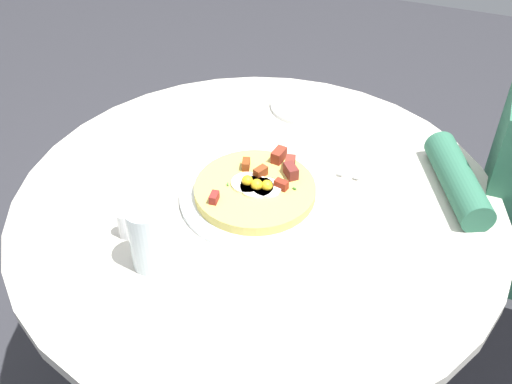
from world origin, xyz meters
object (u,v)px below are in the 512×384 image
at_px(bread_plate, 306,105).
at_px(breakfast_pizza, 256,189).
at_px(knife, 349,152).
at_px(salt_shaker, 125,225).
at_px(dining_table, 258,256).
at_px(pizza_plate, 254,197).
at_px(fork, 364,155).
at_px(water_glass, 148,238).

bearing_deg(bread_plate, breakfast_pizza, -88.22).
relative_size(knife, salt_shaker, 3.01).
bearing_deg(dining_table, salt_shaker, -135.55).
distance_m(pizza_plate, knife, 0.27).
relative_size(breakfast_pizza, fork, 1.42).
height_order(breakfast_pizza, salt_shaker, breakfast_pizza).
bearing_deg(dining_table, pizza_plate, -146.95).
bearing_deg(knife, salt_shaker, 139.52).
height_order(breakfast_pizza, water_glass, water_glass).
distance_m(pizza_plate, breakfast_pizza, 0.02).
relative_size(water_glass, salt_shaker, 2.25).
relative_size(pizza_plate, fork, 1.77).
xyz_separation_m(pizza_plate, knife, (0.15, 0.23, 0.00)).
distance_m(pizza_plate, salt_shaker, 0.28).
xyz_separation_m(bread_plate, water_glass, (-0.10, -0.63, 0.06)).
distance_m(pizza_plate, water_glass, 0.27).
bearing_deg(salt_shaker, pizza_plate, 44.75).
bearing_deg(water_glass, knife, 61.12).
bearing_deg(bread_plate, knife, -45.40).
bearing_deg(bread_plate, pizza_plate, -88.48).
bearing_deg(dining_table, knife, 57.99).
xyz_separation_m(bread_plate, salt_shaker, (-0.18, -0.58, 0.02)).
height_order(dining_table, water_glass, water_glass).
bearing_deg(salt_shaker, dining_table, 44.45).
xyz_separation_m(breakfast_pizza, salt_shaker, (-0.20, -0.20, 0.00)).
height_order(breakfast_pizza, bread_plate, breakfast_pizza).
height_order(fork, water_glass, water_glass).
bearing_deg(fork, water_glass, 146.42).
xyz_separation_m(dining_table, bread_plate, (-0.02, 0.38, 0.18)).
relative_size(dining_table, pizza_plate, 3.26).
relative_size(fork, salt_shaker, 3.01).
bearing_deg(breakfast_pizza, pizza_plate, -114.73).
relative_size(bread_plate, fork, 1.01).
distance_m(fork, knife, 0.04).
height_order(dining_table, salt_shaker, salt_shaker).
height_order(dining_table, pizza_plate, pizza_plate).
bearing_deg(dining_table, water_glass, -115.85).
bearing_deg(bread_plate, dining_table, -87.56).
xyz_separation_m(fork, knife, (-0.04, -0.00, 0.00)).
relative_size(pizza_plate, knife, 1.77).
bearing_deg(breakfast_pizza, dining_table, 4.42).
bearing_deg(pizza_plate, knife, 57.34).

